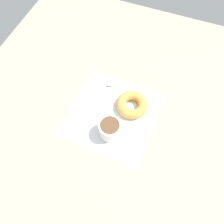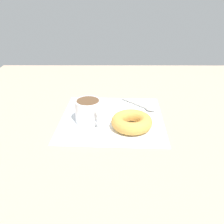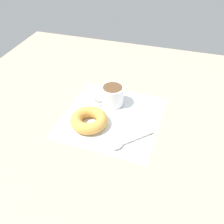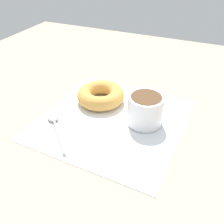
{
  "view_description": "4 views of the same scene",
  "coord_description": "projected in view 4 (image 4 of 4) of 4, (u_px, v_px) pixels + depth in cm",
  "views": [
    {
      "loc": [
        12.26,
        -37.2,
        73.53
      ],
      "look_at": [
        -0.91,
        -2.97,
        2.3
      ],
      "focal_mm": 35.0,
      "sensor_mm": 36.0,
      "label": 1
    },
    {
      "loc": [
        67.5,
        -2.74,
        36.54
      ],
      "look_at": [
        -0.91,
        -2.97,
        2.3
      ],
      "focal_mm": 40.0,
      "sensor_mm": 36.0,
      "label": 2
    },
    {
      "loc": [
        -19.11,
        56.36,
        54.2
      ],
      "look_at": [
        -0.91,
        -2.97,
        2.3
      ],
      "focal_mm": 40.0,
      "sensor_mm": 36.0,
      "label": 3
    },
    {
      "loc": [
        -42.82,
        -21.41,
        34.69
      ],
      "look_at": [
        -0.91,
        -2.97,
        2.3
      ],
      "focal_mm": 40.0,
      "sensor_mm": 36.0,
      "label": 4
    }
  ],
  "objects": [
    {
      "name": "donut",
      "position": [
        101.0,
        95.0,
        0.62
      ],
      "size": [
        11.83,
        11.83,
        3.63
      ],
      "primitive_type": "torus",
      "color": "gold",
      "rests_on": "napkin"
    },
    {
      "name": "napkin",
      "position": [
        112.0,
        120.0,
        0.57
      ],
      "size": [
        32.59,
        32.59,
        0.3
      ],
      "primitive_type": "cube",
      "rotation": [
        0.0,
        0.0,
        -0.04
      ],
      "color": "white",
      "rests_on": "ground_plane"
    },
    {
      "name": "spoon",
      "position": [
        55.0,
        123.0,
        0.55
      ],
      "size": [
        11.3,
        11.21,
        0.9
      ],
      "color": "#B7B2A8",
      "rests_on": "napkin"
    },
    {
      "name": "coffee_cup",
      "position": [
        145.0,
        109.0,
        0.55
      ],
      "size": [
        9.53,
        8.13,
        6.75
      ],
      "color": "white",
      "rests_on": "napkin"
    },
    {
      "name": "ground_plane",
      "position": [
        102.0,
        118.0,
        0.6
      ],
      "size": [
        120.0,
        120.0,
        2.0
      ],
      "primitive_type": "cube",
      "color": "tan"
    }
  ]
}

